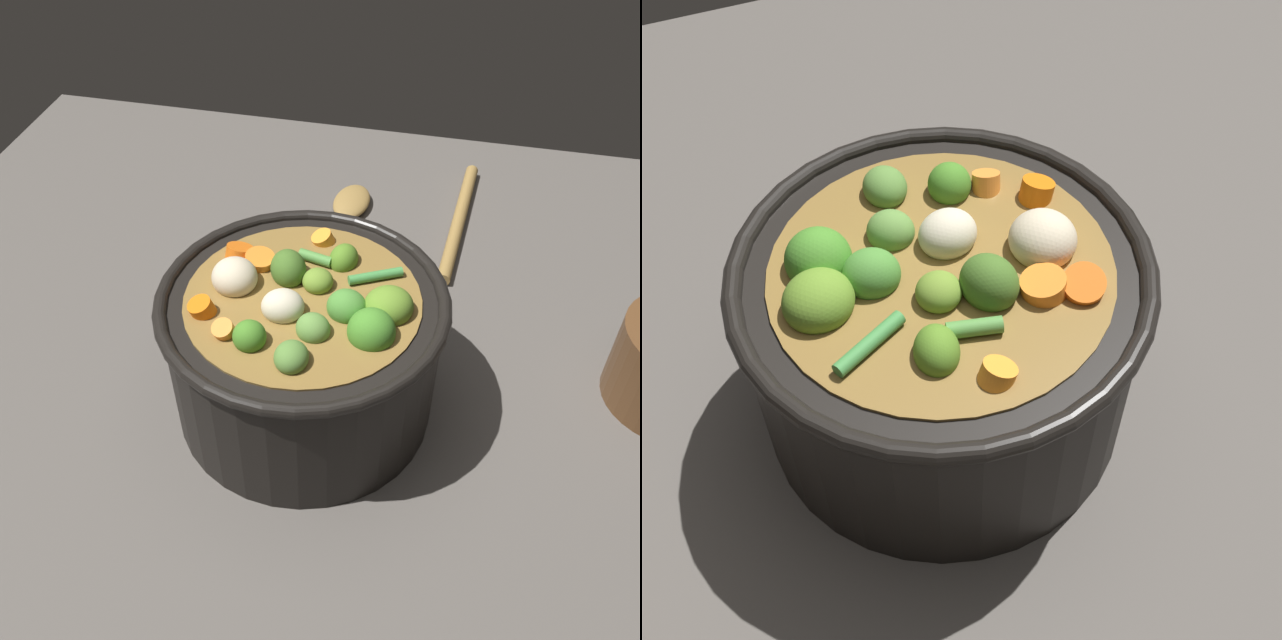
{
  "view_description": "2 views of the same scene",
  "coord_description": "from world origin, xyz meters",
  "views": [
    {
      "loc": [
        -0.12,
        0.45,
        0.56
      ],
      "look_at": [
        -0.02,
        0.01,
        0.13
      ],
      "focal_mm": 40.36,
      "sensor_mm": 36.0,
      "label": 1
    },
    {
      "loc": [
        -0.12,
        -0.33,
        0.54
      ],
      "look_at": [
        0.01,
        -0.02,
        0.11
      ],
      "focal_mm": 49.98,
      "sensor_mm": 36.0,
      "label": 2
    }
  ],
  "objects": [
    {
      "name": "ground_plane",
      "position": [
        0.0,
        0.0,
        0.0
      ],
      "size": [
        1.1,
        1.1,
        0.0
      ],
      "primitive_type": "plane",
      "color": "#514C47"
    },
    {
      "name": "cooking_pot",
      "position": [
        -0.0,
        0.0,
        0.08
      ],
      "size": [
        0.26,
        0.26,
        0.17
      ],
      "color": "black",
      "rests_on": "ground_plane"
    }
  ]
}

